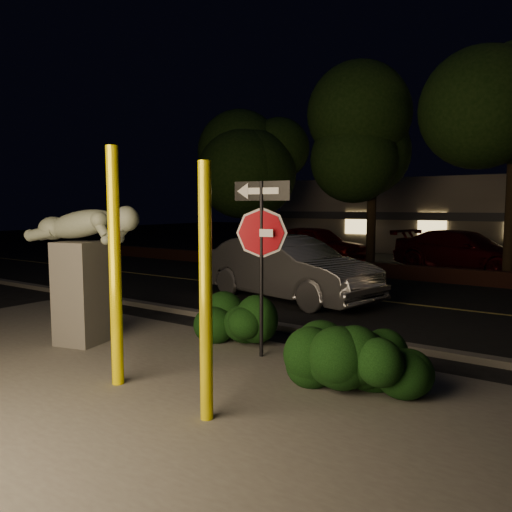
{
  "coord_description": "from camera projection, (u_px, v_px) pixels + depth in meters",
  "views": [
    {
      "loc": [
        5.03,
        -5.6,
        2.53
      ],
      "look_at": [
        -0.22,
        1.95,
        1.6
      ],
      "focal_mm": 35.0,
      "sensor_mm": 36.0,
      "label": 1
    }
  ],
  "objects": [
    {
      "name": "ground",
      "position": [
        406.0,
        286.0,
        15.85
      ],
      "size": [
        90.0,
        90.0,
        0.0
      ],
      "primitive_type": "plane",
      "color": "black",
      "rests_on": "ground"
    },
    {
      "name": "patio",
      "position": [
        147.0,
        389.0,
        6.87
      ],
      "size": [
        14.0,
        6.0,
        0.02
      ],
      "primitive_type": "cube",
      "color": "#4C4944",
      "rests_on": "ground"
    },
    {
      "name": "road",
      "position": [
        370.0,
        300.0,
        13.4
      ],
      "size": [
        80.0,
        8.0,
        0.01
      ],
      "primitive_type": "cube",
      "color": "black",
      "rests_on": "ground"
    },
    {
      "name": "lane_marking",
      "position": [
        370.0,
        299.0,
        13.4
      ],
      "size": [
        80.0,
        0.12,
        0.0
      ],
      "primitive_type": "cube",
      "color": "#AD9B45",
      "rests_on": "road"
    },
    {
      "name": "curb",
      "position": [
        292.0,
        329.0,
        10.05
      ],
      "size": [
        80.0,
        0.25,
        0.12
      ],
      "primitive_type": "cube",
      "color": "#4C4944",
      "rests_on": "ground"
    },
    {
      "name": "brick_wall",
      "position": [
        419.0,
        273.0,
        16.89
      ],
      "size": [
        40.0,
        0.35,
        0.5
      ],
      "primitive_type": "cube",
      "color": "#3F1D14",
      "rests_on": "ground"
    },
    {
      "name": "parking_lot",
      "position": [
        459.0,
        264.0,
        21.57
      ],
      "size": [
        40.0,
        12.0,
        0.01
      ],
      "primitive_type": "cube",
      "color": "black",
      "rests_on": "ground"
    },
    {
      "name": "building",
      "position": [
        494.0,
        215.0,
        27.89
      ],
      "size": [
        22.0,
        10.2,
        4.0
      ],
      "color": "gray",
      "rests_on": "ground"
    },
    {
      "name": "tree_far_a",
      "position": [
        254.0,
        143.0,
        22.31
      ],
      "size": [
        4.6,
        4.6,
        7.43
      ],
      "color": "black",
      "rests_on": "ground"
    },
    {
      "name": "tree_far_b",
      "position": [
        374.0,
        114.0,
        19.28
      ],
      "size": [
        5.2,
        5.2,
        8.41
      ],
      "color": "black",
      "rests_on": "ground"
    },
    {
      "name": "yellow_pole_left",
      "position": [
        115.0,
        268.0,
        6.9
      ],
      "size": [
        0.17,
        0.17,
        3.34
      ],
      "primitive_type": "cylinder",
      "color": "#FFE700",
      "rests_on": "ground"
    },
    {
      "name": "yellow_pole_right",
      "position": [
        206.0,
        294.0,
        5.75
      ],
      "size": [
        0.15,
        0.15,
        3.04
      ],
      "primitive_type": "cylinder",
      "color": "yellow",
      "rests_on": "ground"
    },
    {
      "name": "signpost",
      "position": [
        261.0,
        233.0,
        8.13
      ],
      "size": [
        0.99,
        0.18,
        2.92
      ],
      "rotation": [
        0.0,
        0.0,
        0.14
      ],
      "color": "black",
      "rests_on": "ground"
    },
    {
      "name": "sculpture",
      "position": [
        82.0,
        260.0,
        8.98
      ],
      "size": [
        2.36,
        1.14,
        2.53
      ],
      "rotation": [
        0.0,
        0.0,
        0.24
      ],
      "color": "#4C4944",
      "rests_on": "ground"
    },
    {
      "name": "hedge_center",
      "position": [
        233.0,
        318.0,
        9.13
      ],
      "size": [
        2.06,
        1.47,
        0.97
      ],
      "primitive_type": "ellipsoid",
      "rotation": [
        0.0,
        0.0,
        0.36
      ],
      "color": "black",
      "rests_on": "ground"
    },
    {
      "name": "hedge_right",
      "position": [
        349.0,
        351.0,
        6.78
      ],
      "size": [
        1.89,
        1.34,
        1.12
      ],
      "primitive_type": "ellipsoid",
      "rotation": [
        0.0,
        0.0,
        -0.27
      ],
      "color": "black",
      "rests_on": "ground"
    },
    {
      "name": "hedge_far_right",
      "position": [
        372.0,
        357.0,
        6.73
      ],
      "size": [
        1.52,
        1.07,
        0.98
      ],
      "primitive_type": "ellipsoid",
      "rotation": [
        0.0,
        0.0,
        -0.14
      ],
      "color": "black",
      "rests_on": "ground"
    },
    {
      "name": "silver_sedan",
      "position": [
        288.0,
        268.0,
        13.37
      ],
      "size": [
        5.48,
        2.88,
        1.72
      ],
      "primitive_type": "imported",
      "rotation": [
        0.0,
        0.0,
        1.36
      ],
      "color": "#A09FA4",
      "rests_on": "ground"
    },
    {
      "name": "parked_car_red",
      "position": [
        316.0,
        244.0,
        22.38
      ],
      "size": [
        5.06,
        2.63,
        1.65
      ],
      "primitive_type": "imported",
      "rotation": [
        0.0,
        0.0,
        1.42
      ],
      "color": "#710606",
      "rests_on": "ground"
    },
    {
      "name": "parked_car_darkred",
      "position": [
        464.0,
        251.0,
        19.14
      ],
      "size": [
        5.83,
        3.47,
        1.58
      ],
      "primitive_type": "imported",
      "rotation": [
        0.0,
        0.0,
        1.33
      ],
      "color": "#43060B",
      "rests_on": "ground"
    }
  ]
}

